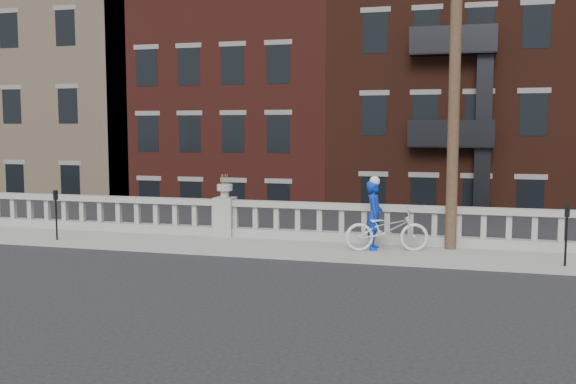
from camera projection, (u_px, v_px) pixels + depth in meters
ground at (163, 271)px, 14.38m from camera, size 120.00×120.00×0.00m
sidewalk at (213, 244)px, 17.26m from camera, size 32.00×2.20×0.15m
balustrade at (225, 219)px, 18.12m from camera, size 28.00×0.34×1.03m
planter_pedestal at (225, 212)px, 18.10m from camera, size 0.55×0.55×1.76m
lower_level at (354, 138)px, 36.12m from camera, size 80.00×44.00×20.80m
utility_pole at (455, 45)px, 15.72m from camera, size 1.60×0.28×10.00m
parking_meter_b at (56, 209)px, 17.44m from camera, size 0.10×0.09×1.36m
parking_meter_c at (566, 228)px, 14.10m from camera, size 0.10×0.09×1.36m
bicycle at (387, 229)px, 15.90m from camera, size 2.17×1.21×1.08m
cyclist at (374, 215)px, 16.08m from camera, size 0.46×0.66×1.74m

